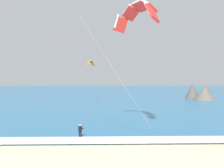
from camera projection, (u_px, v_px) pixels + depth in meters
sea at (106, 95)px, 86.02m from camera, size 200.00×120.00×0.20m
surf_foam at (106, 140)px, 27.09m from camera, size 200.00×2.80×0.04m
surfboard at (80, 139)px, 28.38m from camera, size 0.96×1.46×0.09m
kitesurfer at (80, 131)px, 28.36m from camera, size 0.65×0.65×1.69m
kite_primary at (137, 13)px, 31.06m from camera, size 9.19×8.60×15.19m
kite_distant at (90, 62)px, 61.59m from camera, size 2.01×3.64×1.41m
headland_right at (202, 93)px, 69.53m from camera, size 8.05×8.21×4.49m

